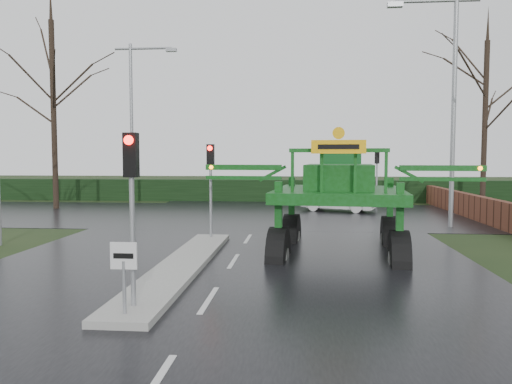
# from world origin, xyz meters

# --- Properties ---
(ground) EXTENTS (140.00, 140.00, 0.00)m
(ground) POSITION_xyz_m (0.00, 0.00, 0.00)
(ground) COLOR black
(ground) RESTS_ON ground
(road_main) EXTENTS (14.00, 80.00, 0.02)m
(road_main) POSITION_xyz_m (0.00, 10.00, 0.00)
(road_main) COLOR black
(road_main) RESTS_ON ground
(road_cross) EXTENTS (80.00, 12.00, 0.02)m
(road_cross) POSITION_xyz_m (0.00, 16.00, 0.01)
(road_cross) COLOR black
(road_cross) RESTS_ON ground
(median_island) EXTENTS (1.20, 10.00, 0.16)m
(median_island) POSITION_xyz_m (-1.30, 3.00, 0.09)
(median_island) COLOR gray
(median_island) RESTS_ON ground
(hedge_row) EXTENTS (44.00, 0.90, 1.50)m
(hedge_row) POSITION_xyz_m (0.00, 24.00, 0.75)
(hedge_row) COLOR black
(hedge_row) RESTS_ON ground
(brick_wall) EXTENTS (0.40, 20.00, 1.20)m
(brick_wall) POSITION_xyz_m (10.50, 16.00, 0.60)
(brick_wall) COLOR #592D1E
(brick_wall) RESTS_ON ground
(keep_left_sign) EXTENTS (0.50, 0.07, 1.35)m
(keep_left_sign) POSITION_xyz_m (-1.30, -1.50, 1.06)
(keep_left_sign) COLOR gray
(keep_left_sign) RESTS_ON ground
(traffic_signal_near) EXTENTS (0.26, 0.33, 3.52)m
(traffic_signal_near) POSITION_xyz_m (-1.30, -1.01, 2.59)
(traffic_signal_near) COLOR gray
(traffic_signal_near) RESTS_ON ground
(traffic_signal_mid) EXTENTS (0.26, 0.33, 3.52)m
(traffic_signal_mid) POSITION_xyz_m (-1.30, 7.49, 2.59)
(traffic_signal_mid) COLOR gray
(traffic_signal_mid) RESTS_ON ground
(traffic_signal_far) EXTENTS (0.26, 0.33, 3.52)m
(traffic_signal_far) POSITION_xyz_m (6.50, 20.01, 2.59)
(traffic_signal_far) COLOR gray
(traffic_signal_far) RESTS_ON ground
(street_light_left_near) EXTENTS (3.85, 0.30, 10.00)m
(street_light_left_near) POSITION_xyz_m (-8.19, 6.00, 5.99)
(street_light_left_near) COLOR gray
(street_light_left_near) RESTS_ON ground
(street_light_right) EXTENTS (3.85, 0.30, 10.00)m
(street_light_right) POSITION_xyz_m (8.19, 12.00, 5.99)
(street_light_right) COLOR gray
(street_light_right) RESTS_ON ground
(street_light_left_far) EXTENTS (3.85, 0.30, 10.00)m
(street_light_left_far) POSITION_xyz_m (-8.19, 20.00, 5.99)
(street_light_left_far) COLOR gray
(street_light_left_far) RESTS_ON ground
(tree_left_far) EXTENTS (7.70, 7.70, 13.26)m
(tree_left_far) POSITION_xyz_m (-12.50, 18.00, 7.15)
(tree_left_far) COLOR black
(tree_left_far) RESTS_ON ground
(tree_right_far) EXTENTS (7.00, 7.00, 12.05)m
(tree_right_far) POSITION_xyz_m (13.00, 21.00, 6.50)
(tree_right_far) COLOR black
(tree_right_far) RESTS_ON ground
(crop_sprayer) EXTENTS (8.74, 5.81, 4.90)m
(crop_sprayer) POSITION_xyz_m (1.31, 4.75, 2.32)
(crop_sprayer) COLOR black
(crop_sprayer) RESTS_ON ground
(white_sedan) EXTENTS (4.36, 2.70, 1.36)m
(white_sedan) POSITION_xyz_m (4.06, 17.91, 0.00)
(white_sedan) COLOR silver
(white_sedan) RESTS_ON ground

